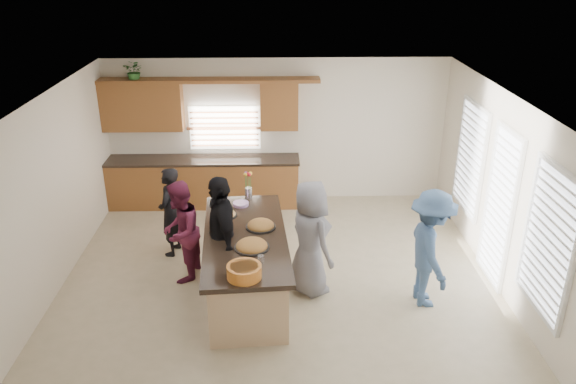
{
  "coord_description": "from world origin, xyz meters",
  "views": [
    {
      "loc": [
        -0.04,
        -7.43,
        4.64
      ],
      "look_at": [
        0.16,
        0.6,
        1.15
      ],
      "focal_mm": 35.0,
      "sensor_mm": 36.0,
      "label": 1
    }
  ],
  "objects_px": {
    "salad_bowl": "(244,271)",
    "woman_left_mid": "(180,232)",
    "woman_right_back": "(430,249)",
    "woman_right_front": "(310,238)",
    "woman_left_front": "(222,236)",
    "woman_left_back": "(170,212)",
    "island": "(246,265)"
  },
  "relations": [
    {
      "from": "island",
      "to": "woman_left_mid",
      "type": "relative_size",
      "value": 1.77
    },
    {
      "from": "salad_bowl",
      "to": "woman_right_front",
      "type": "height_order",
      "value": "woman_right_front"
    },
    {
      "from": "island",
      "to": "woman_right_back",
      "type": "height_order",
      "value": "woman_right_back"
    },
    {
      "from": "woman_left_mid",
      "to": "salad_bowl",
      "type": "bearing_deg",
      "value": 41.38
    },
    {
      "from": "salad_bowl",
      "to": "woman_right_front",
      "type": "distance_m",
      "value": 1.46
    },
    {
      "from": "salad_bowl",
      "to": "woman_left_mid",
      "type": "xyz_separation_m",
      "value": [
        -1.03,
        1.55,
        -0.26
      ]
    },
    {
      "from": "woman_left_back",
      "to": "woman_right_front",
      "type": "bearing_deg",
      "value": 71.18
    },
    {
      "from": "woman_left_front",
      "to": "woman_left_back",
      "type": "bearing_deg",
      "value": -157.12
    },
    {
      "from": "woman_right_back",
      "to": "salad_bowl",
      "type": "bearing_deg",
      "value": 105.94
    },
    {
      "from": "woman_right_back",
      "to": "island",
      "type": "bearing_deg",
      "value": 81.34
    },
    {
      "from": "woman_left_front",
      "to": "woman_right_front",
      "type": "distance_m",
      "value": 1.26
    },
    {
      "from": "woman_left_mid",
      "to": "island",
      "type": "bearing_deg",
      "value": 73.76
    },
    {
      "from": "salad_bowl",
      "to": "woman_right_back",
      "type": "xyz_separation_m",
      "value": [
        2.51,
        0.81,
        -0.18
      ]
    },
    {
      "from": "woman_left_mid",
      "to": "woman_right_back",
      "type": "relative_size",
      "value": 0.91
    },
    {
      "from": "woman_left_mid",
      "to": "woman_right_front",
      "type": "distance_m",
      "value": 1.95
    },
    {
      "from": "woman_left_back",
      "to": "woman_right_front",
      "type": "relative_size",
      "value": 0.86
    },
    {
      "from": "island",
      "to": "woman_left_back",
      "type": "relative_size",
      "value": 1.86
    },
    {
      "from": "island",
      "to": "woman_left_back",
      "type": "bearing_deg",
      "value": 132.12
    },
    {
      "from": "woman_left_back",
      "to": "woman_left_front",
      "type": "bearing_deg",
      "value": 48.06
    },
    {
      "from": "woman_left_front",
      "to": "woman_right_front",
      "type": "bearing_deg",
      "value": 73.9
    },
    {
      "from": "salad_bowl",
      "to": "woman_left_mid",
      "type": "bearing_deg",
      "value": 123.53
    },
    {
      "from": "salad_bowl",
      "to": "woman_left_mid",
      "type": "height_order",
      "value": "woman_left_mid"
    },
    {
      "from": "woman_left_front",
      "to": "woman_right_back",
      "type": "height_order",
      "value": "woman_left_front"
    },
    {
      "from": "island",
      "to": "woman_right_front",
      "type": "height_order",
      "value": "woman_right_front"
    },
    {
      "from": "woman_right_back",
      "to": "woman_right_front",
      "type": "relative_size",
      "value": 0.99
    },
    {
      "from": "woman_left_mid",
      "to": "woman_left_back",
      "type": "bearing_deg",
      "value": -151.96
    },
    {
      "from": "island",
      "to": "salad_bowl",
      "type": "height_order",
      "value": "salad_bowl"
    },
    {
      "from": "woman_left_back",
      "to": "woman_right_back",
      "type": "xyz_separation_m",
      "value": [
        3.82,
        -1.51,
        0.11
      ]
    },
    {
      "from": "salad_bowl",
      "to": "woman_right_back",
      "type": "relative_size",
      "value": 0.25
    },
    {
      "from": "woman_left_back",
      "to": "woman_right_front",
      "type": "xyz_separation_m",
      "value": [
        2.19,
        -1.17,
        0.12
      ]
    },
    {
      "from": "woman_right_back",
      "to": "woman_right_front",
      "type": "height_order",
      "value": "woman_right_front"
    },
    {
      "from": "woman_left_back",
      "to": "woman_left_front",
      "type": "xyz_separation_m",
      "value": [
        0.93,
        -1.17,
        0.16
      ]
    }
  ]
}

